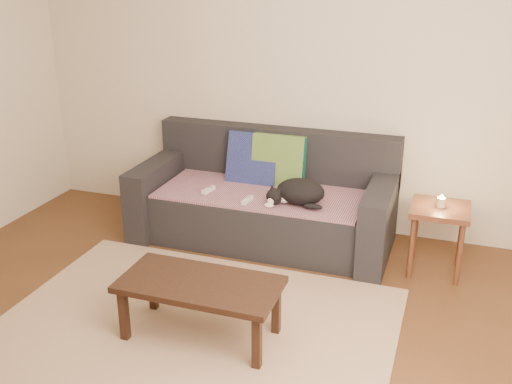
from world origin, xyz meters
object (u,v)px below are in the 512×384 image
sofa (265,203)px  coffee_table (200,289)px  wii_remote_a (209,190)px  cat (298,192)px  wii_remote_b (247,200)px  side_table (439,218)px

sofa → coffee_table: bearing=-86.8°
sofa → wii_remote_a: 0.49m
sofa → coffee_table: size_ratio=2.16×
cat → wii_remote_b: cat is taller
cat → side_table: cat is taller
cat → wii_remote_b: bearing=-157.4°
sofa → coffee_table: sofa is taller
coffee_table → cat: bearing=78.4°
cat → wii_remote_b: (-0.38, -0.09, -0.08)m
wii_remote_a → wii_remote_b: bearing=-93.8°
wii_remote_b → side_table: side_table is taller
cat → side_table: size_ratio=0.89×
wii_remote_a → coffee_table: bearing=-146.9°
side_table → cat: bearing=-175.3°
cat → coffee_table: 1.31m
cat → coffee_table: cat is taller
sofa → side_table: sofa is taller
wii_remote_b → coffee_table: size_ratio=0.15×
coffee_table → wii_remote_b: bearing=95.8°
side_table → coffee_table: size_ratio=0.54×
cat → wii_remote_a: size_ratio=3.08×
sofa → wii_remote_a: (-0.41, -0.22, 0.15)m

